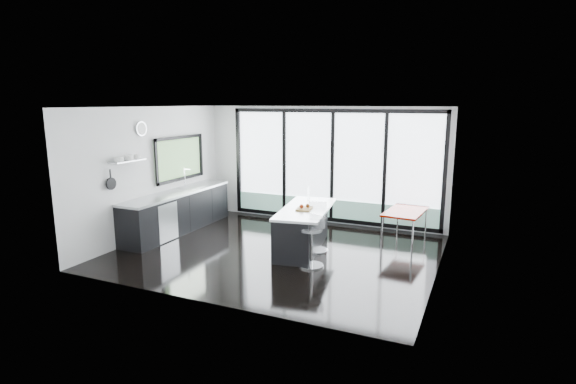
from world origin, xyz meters
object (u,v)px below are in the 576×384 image
at_px(bar_stool_near, 311,247).
at_px(red_table, 405,226).
at_px(island, 302,228).
at_px(bar_stool_far, 316,233).

bearing_deg(bar_stool_near, red_table, 79.15).
height_order(bar_stool_near, red_table, bar_stool_near).
bearing_deg(bar_stool_near, island, 140.98).
distance_m(island, bar_stool_far, 0.31).
bearing_deg(red_table, bar_stool_far, -138.10).
height_order(bar_stool_far, red_table, bar_stool_far).
bearing_deg(island, bar_stool_near, -58.54).
xyz_separation_m(island, bar_stool_near, (0.52, -0.85, -0.08)).
bearing_deg(island, bar_stool_far, -3.33).
xyz_separation_m(bar_stool_near, red_table, (1.27, 2.16, -0.02)).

